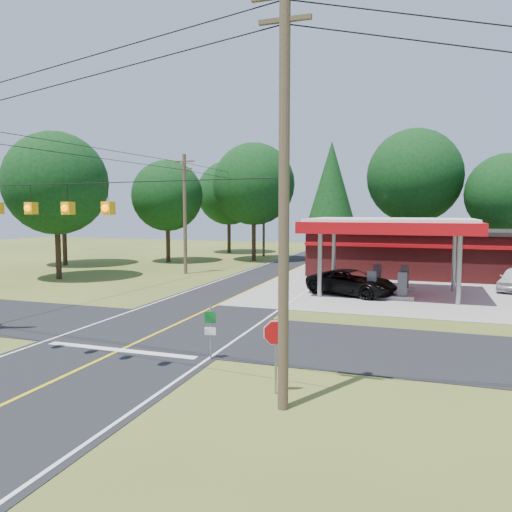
% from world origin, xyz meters
% --- Properties ---
extents(ground, '(120.00, 120.00, 0.00)m').
position_xyz_m(ground, '(0.00, 0.00, 0.00)').
color(ground, '#485A20').
rests_on(ground, ground).
extents(main_highway, '(8.00, 120.00, 0.02)m').
position_xyz_m(main_highway, '(0.00, 0.00, 0.01)').
color(main_highway, black).
rests_on(main_highway, ground).
extents(cross_road, '(70.00, 7.00, 0.02)m').
position_xyz_m(cross_road, '(0.00, 0.00, 0.01)').
color(cross_road, black).
rests_on(cross_road, ground).
extents(lane_center_yellow, '(0.15, 110.00, 0.00)m').
position_xyz_m(lane_center_yellow, '(0.00, 0.00, 0.03)').
color(lane_center_yellow, yellow).
rests_on(lane_center_yellow, main_highway).
extents(gas_canopy, '(10.60, 7.40, 4.88)m').
position_xyz_m(gas_canopy, '(9.00, 13.00, 4.27)').
color(gas_canopy, gray).
rests_on(gas_canopy, ground).
extents(convenience_store, '(16.40, 7.55, 3.80)m').
position_xyz_m(convenience_store, '(10.00, 22.98, 1.92)').
color(convenience_store, maroon).
rests_on(convenience_store, ground).
extents(utility_pole_near_right, '(1.80, 0.30, 11.50)m').
position_xyz_m(utility_pole_near_right, '(7.50, -7.00, 5.96)').
color(utility_pole_near_right, '#473828').
rests_on(utility_pole_near_right, ground).
extents(utility_pole_far_left, '(1.80, 0.30, 10.00)m').
position_xyz_m(utility_pole_far_left, '(-8.00, 18.00, 5.20)').
color(utility_pole_far_left, '#473828').
rests_on(utility_pole_far_left, ground).
extents(utility_pole_north, '(0.30, 0.30, 9.50)m').
position_xyz_m(utility_pole_north, '(-6.50, 35.00, 4.75)').
color(utility_pole_north, '#473828').
rests_on(utility_pole_north, ground).
extents(overhead_beacons, '(17.04, 2.04, 1.03)m').
position_xyz_m(overhead_beacons, '(-1.00, -6.00, 6.21)').
color(overhead_beacons, black).
rests_on(overhead_beacons, ground).
extents(treeline_backdrop, '(70.27, 51.59, 13.30)m').
position_xyz_m(treeline_backdrop, '(0.82, 24.01, 7.49)').
color(treeline_backdrop, '#332316').
rests_on(treeline_backdrop, ground).
extents(suv_car, '(7.38, 7.38, 1.59)m').
position_xyz_m(suv_car, '(6.78, 11.90, 0.80)').
color(suv_car, black).
rests_on(suv_car, ground).
extents(octagonal_stop_sign, '(0.76, 0.29, 2.25)m').
position_xyz_m(octagonal_stop_sign, '(7.00, -6.01, 1.67)').
color(octagonal_stop_sign, gray).
rests_on(octagonal_stop_sign, ground).
extents(route_sign_post, '(0.42, 0.12, 2.04)m').
position_xyz_m(route_sign_post, '(3.80, -3.52, 1.21)').
color(route_sign_post, gray).
rests_on(route_sign_post, ground).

